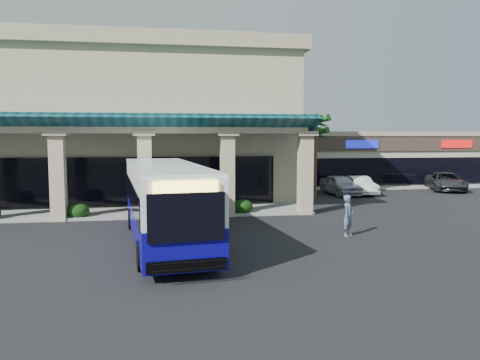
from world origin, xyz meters
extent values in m
plane|color=black|center=(0.00, 0.00, 0.00)|extent=(110.00, 110.00, 0.00)
imported|color=slate|center=(6.12, -0.91, 0.93)|extent=(0.79, 0.80, 1.85)
imported|color=#B1B4C1|center=(11.30, 13.33, 0.77)|extent=(2.17, 4.65, 1.54)
imported|color=white|center=(12.94, 13.45, 0.70)|extent=(1.55, 4.28, 1.40)
imported|color=#30343A|center=(21.05, 14.74, 0.75)|extent=(4.16, 5.93, 1.50)
camera|label=1|loc=(-1.99, -20.52, 4.44)|focal=35.00mm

